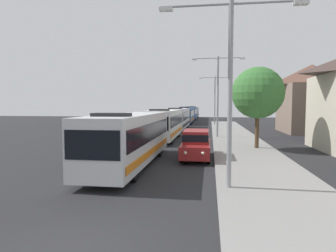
{
  "coord_description": "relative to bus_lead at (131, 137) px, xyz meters",
  "views": [
    {
      "loc": [
        3.3,
        -6.48,
        3.59
      ],
      "look_at": [
        0.45,
        13.21,
        2.14
      ],
      "focal_mm": 31.13,
      "sensor_mm": 36.0,
      "label": 1
    }
  ],
  "objects": [
    {
      "name": "ground_plane",
      "position": [
        1.3,
        -10.17,
        -1.69
      ],
      "size": [
        160.0,
        160.0,
        0.0
      ],
      "primitive_type": "plane",
      "color": "#232326"
    },
    {
      "name": "bus_lead",
      "position": [
        0.0,
        0.0,
        0.0
      ],
      "size": [
        2.58,
        11.67,
        3.21
      ],
      "color": "silver",
      "rests_on": "ground_plane"
    },
    {
      "name": "bus_second_in_line",
      "position": [
        -0.0,
        12.79,
        -0.0
      ],
      "size": [
        2.58,
        10.59,
        3.21
      ],
      "color": "silver",
      "rests_on": "ground_plane"
    },
    {
      "name": "bus_middle",
      "position": [
        0.0,
        25.36,
        0.0
      ],
      "size": [
        2.58,
        12.31,
        3.21
      ],
      "color": "silver",
      "rests_on": "ground_plane"
    },
    {
      "name": "bus_fourth_in_line",
      "position": [
        0.0,
        39.09,
        0.0
      ],
      "size": [
        2.58,
        11.9,
        3.21
      ],
      "color": "#284C8C",
      "rests_on": "ground_plane"
    },
    {
      "name": "bus_rear",
      "position": [
        0.0,
        52.46,
        0.0
      ],
      "size": [
        2.58,
        12.09,
        3.21
      ],
      "color": "#284C8C",
      "rests_on": "ground_plane"
    },
    {
      "name": "bus_tail_end",
      "position": [
        -0.0,
        66.04,
        -0.0
      ],
      "size": [
        2.58,
        11.52,
        3.21
      ],
      "color": "silver",
      "rests_on": "ground_plane"
    },
    {
      "name": "white_suv",
      "position": [
        3.7,
        2.69,
        -0.66
      ],
      "size": [
        1.86,
        5.06,
        1.9
      ],
      "color": "maroon",
      "rests_on": "ground_plane"
    },
    {
      "name": "box_truck_oncoming",
      "position": [
        -3.3,
        75.93,
        0.02
      ],
      "size": [
        2.35,
        7.85,
        3.15
      ],
      "color": "navy",
      "rests_on": "ground_plane"
    },
    {
      "name": "streetlamp_near",
      "position": [
        5.4,
        -4.43,
        3.2
      ],
      "size": [
        5.86,
        0.28,
        7.68
      ],
      "color": "gray",
      "rests_on": "sidewalk"
    },
    {
      "name": "streetlamp_mid",
      "position": [
        5.4,
        15.4,
        3.7
      ],
      "size": [
        5.61,
        0.28,
        8.65
      ],
      "color": "gray",
      "rests_on": "sidewalk"
    },
    {
      "name": "streetlamp_far",
      "position": [
        5.4,
        35.23,
        3.57
      ],
      "size": [
        5.51,
        0.28,
        8.42
      ],
      "color": "gray",
      "rests_on": "sidewalk"
    },
    {
      "name": "roadside_tree",
      "position": [
        8.32,
        7.31,
        2.84
      ],
      "size": [
        4.09,
        4.09,
        6.44
      ],
      "color": "#4C3823",
      "rests_on": "sidewalk"
    },
    {
      "name": "house_distant_gabled",
      "position": [
        17.44,
        23.23,
        2.78
      ],
      "size": [
        7.16,
        8.82,
        8.76
      ],
      "color": "#7A6656",
      "rests_on": "ground_plane"
    }
  ]
}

